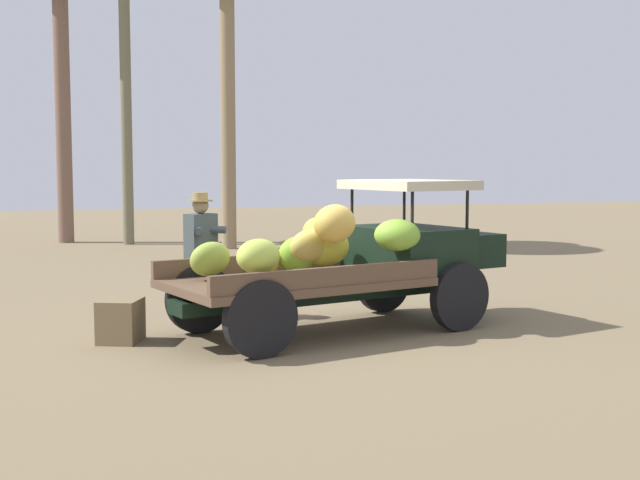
# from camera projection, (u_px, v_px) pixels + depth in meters

# --- Properties ---
(ground_plane) EXTENTS (60.00, 60.00, 0.00)m
(ground_plane) POSITION_uv_depth(u_px,v_px,m) (331.00, 329.00, 10.56)
(ground_plane) COLOR #7C694C
(truck) EXTENTS (4.66, 2.65, 1.86)m
(truck) POSITION_uv_depth(u_px,v_px,m) (357.00, 257.00, 10.46)
(truck) COLOR black
(truck) RESTS_ON ground
(farmer) EXTENTS (0.57, 0.54, 1.69)m
(farmer) POSITION_uv_depth(u_px,v_px,m) (201.00, 247.00, 11.26)
(farmer) COLOR #495274
(farmer) RESTS_ON ground
(wooden_crate) EXTENTS (0.61, 0.64, 0.50)m
(wooden_crate) POSITION_uv_depth(u_px,v_px,m) (121.00, 321.00, 9.74)
(wooden_crate) COLOR olive
(wooden_crate) RESTS_ON ground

